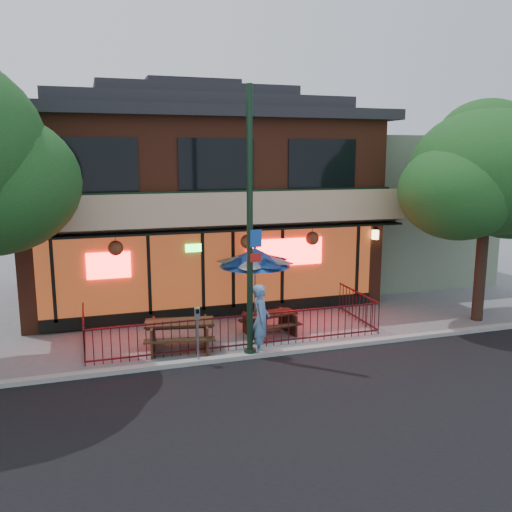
# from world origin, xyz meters

# --- Properties ---
(ground) EXTENTS (80.00, 80.00, 0.00)m
(ground) POSITION_xyz_m (0.00, 0.00, 0.00)
(ground) COLOR gray
(ground) RESTS_ON ground
(asphalt_street) EXTENTS (80.00, 11.00, 0.00)m
(asphalt_street) POSITION_xyz_m (0.00, -6.00, 0.00)
(asphalt_street) COLOR black
(asphalt_street) RESTS_ON ground
(curb) EXTENTS (80.00, 0.25, 0.12)m
(curb) POSITION_xyz_m (0.00, -0.50, 0.06)
(curb) COLOR #999993
(curb) RESTS_ON ground
(restaurant_building) EXTENTS (12.96, 9.49, 8.05)m
(restaurant_building) POSITION_xyz_m (0.00, 7.11, 4.13)
(restaurant_building) COLOR brown
(restaurant_building) RESTS_ON ground
(neighbor_building) EXTENTS (6.00, 7.00, 6.00)m
(neighbor_building) POSITION_xyz_m (9.00, 7.70, 3.00)
(neighbor_building) COLOR slate
(neighbor_building) RESTS_ON ground
(patio_fence) EXTENTS (8.44, 2.62, 1.00)m
(patio_fence) POSITION_xyz_m (0.00, 0.50, 0.63)
(patio_fence) COLOR #410E13
(patio_fence) RESTS_ON ground
(street_light) EXTENTS (0.43, 0.32, 7.00)m
(street_light) POSITION_xyz_m (0.00, -0.40, 3.15)
(street_light) COLOR black
(street_light) RESTS_ON ground
(street_tree_right) EXTENTS (4.80, 4.80, 7.02)m
(street_tree_right) POSITION_xyz_m (8.04, 0.59, 4.96)
(street_tree_right) COLOR #332219
(street_tree_right) RESTS_ON ground
(picnic_table_left) EXTENTS (2.10, 1.74, 0.80)m
(picnic_table_left) POSITION_xyz_m (-1.69, 0.70, 0.53)
(picnic_table_left) COLOR #3C2616
(picnic_table_left) RESTS_ON ground
(picnic_table_right) EXTENTS (1.71, 1.39, 0.67)m
(picnic_table_right) POSITION_xyz_m (1.08, 1.13, 0.44)
(picnic_table_right) COLOR black
(picnic_table_right) RESTS_ON ground
(patio_umbrella) EXTENTS (2.21, 2.21, 2.53)m
(patio_umbrella) POSITION_xyz_m (0.98, 2.27, 2.16)
(patio_umbrella) COLOR gray
(patio_umbrella) RESTS_ON ground
(pedestrian) EXTENTS (0.67, 0.82, 1.93)m
(pedestrian) POSITION_xyz_m (0.32, -0.35, 0.97)
(pedestrian) COLOR #608CC1
(pedestrian) RESTS_ON ground
(parking_meter_near) EXTENTS (0.14, 0.12, 1.49)m
(parking_meter_near) POSITION_xyz_m (-1.42, -0.48, 1.01)
(parking_meter_near) COLOR gray
(parking_meter_near) RESTS_ON ground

